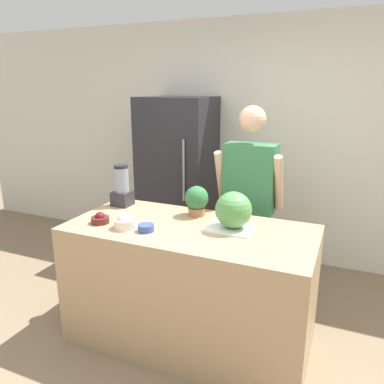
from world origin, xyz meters
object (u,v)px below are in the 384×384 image
(refrigerator, at_px, (178,179))
(bowl_small_blue, at_px, (146,228))
(bowl_cherries, at_px, (100,219))
(bowl_cream, at_px, (125,222))
(blender, at_px, (122,188))
(person, at_px, (249,204))
(watermelon, at_px, (233,210))
(potted_plant, at_px, (197,200))

(refrigerator, bearing_deg, bowl_small_blue, -72.30)
(bowl_cherries, xyz_separation_m, bowl_cream, (0.23, -0.02, 0.02))
(refrigerator, height_order, blender, refrigerator)
(bowl_cream, bearing_deg, refrigerator, 102.01)
(person, xyz_separation_m, blender, (-0.96, -0.51, 0.18))
(bowl_small_blue, bearing_deg, bowl_cream, -177.15)
(person, height_order, bowl_cherries, person)
(person, relative_size, bowl_cream, 11.20)
(watermelon, distance_m, bowl_cream, 0.77)
(bowl_cream, bearing_deg, potted_plant, 51.78)
(person, relative_size, potted_plant, 7.44)
(refrigerator, bearing_deg, watermelon, -51.14)
(refrigerator, height_order, bowl_small_blue, refrigerator)
(person, bearing_deg, watermelon, -84.61)
(watermelon, height_order, potted_plant, watermelon)
(person, relative_size, watermelon, 6.75)
(bowl_cherries, height_order, blender, blender)
(bowl_cream, distance_m, blender, 0.56)
(bowl_small_blue, bearing_deg, watermelon, 26.87)
(blender, distance_m, potted_plant, 0.68)
(bowl_cherries, bearing_deg, person, 47.16)
(watermelon, xyz_separation_m, potted_plant, (-0.35, 0.17, -0.02))
(refrigerator, height_order, potted_plant, refrigerator)
(bowl_cherries, bearing_deg, blender, 101.81)
(bowl_small_blue, xyz_separation_m, potted_plant, (0.19, 0.45, 0.10))
(watermelon, relative_size, bowl_cherries, 1.94)
(potted_plant, bearing_deg, bowl_cherries, -143.15)
(person, xyz_separation_m, potted_plant, (-0.29, -0.50, 0.15))
(bowl_cherries, xyz_separation_m, potted_plant, (0.59, 0.44, 0.10))
(potted_plant, bearing_deg, bowl_small_blue, -113.41)
(bowl_cherries, height_order, bowl_small_blue, bowl_cherries)
(bowl_cream, xyz_separation_m, potted_plant, (0.36, 0.46, 0.08))
(person, bearing_deg, refrigerator, 147.59)
(bowl_cherries, height_order, bowl_cream, bowl_cream)
(refrigerator, relative_size, watermelon, 6.93)
(watermelon, height_order, bowl_cream, watermelon)
(bowl_small_blue, relative_size, potted_plant, 0.49)
(bowl_cherries, distance_m, potted_plant, 0.74)
(person, relative_size, bowl_small_blue, 15.22)
(bowl_cherries, distance_m, blender, 0.46)
(bowl_small_blue, height_order, potted_plant, potted_plant)
(bowl_cream, height_order, potted_plant, potted_plant)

